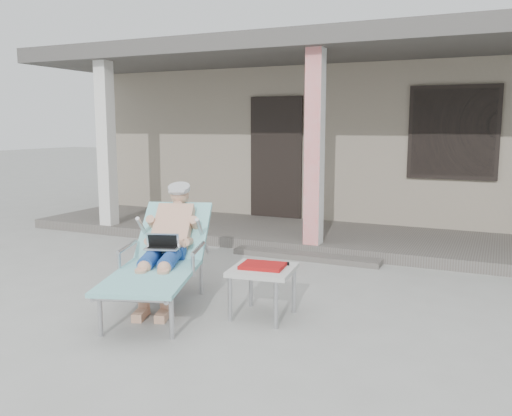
% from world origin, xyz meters
% --- Properties ---
extents(ground, '(60.00, 60.00, 0.00)m').
position_xyz_m(ground, '(0.00, 0.00, 0.00)').
color(ground, '#9E9E99').
rests_on(ground, ground).
extents(house, '(10.40, 5.40, 3.30)m').
position_xyz_m(house, '(0.00, 6.50, 1.67)').
color(house, gray).
rests_on(house, ground).
extents(porch_deck, '(10.00, 2.00, 0.15)m').
position_xyz_m(porch_deck, '(0.00, 3.00, 0.07)').
color(porch_deck, '#605B56').
rests_on(porch_deck, ground).
extents(porch_overhang, '(10.00, 2.30, 2.85)m').
position_xyz_m(porch_overhang, '(0.00, 2.95, 2.79)').
color(porch_overhang, silver).
rests_on(porch_overhang, porch_deck).
extents(porch_step, '(2.00, 0.30, 0.07)m').
position_xyz_m(porch_step, '(0.00, 1.85, 0.04)').
color(porch_step, '#605B56').
rests_on(porch_step, ground).
extents(lounger, '(1.25, 1.95, 1.23)m').
position_xyz_m(lounger, '(-0.69, -0.42, 0.76)').
color(lounger, '#B7B7BC').
rests_on(lounger, ground).
extents(side_table, '(0.62, 0.62, 0.50)m').
position_xyz_m(side_table, '(0.36, -0.40, 0.42)').
color(side_table, beige).
rests_on(side_table, ground).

